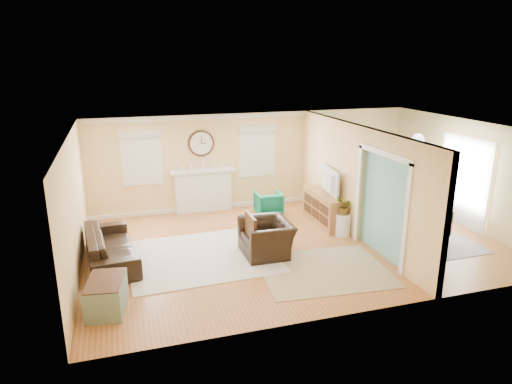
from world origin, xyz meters
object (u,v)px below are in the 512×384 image
credenza (325,208)px  dining_table (408,222)px  sofa (111,247)px  green_chair (268,203)px  eames_chair (266,238)px

credenza → dining_table: bearing=-40.6°
sofa → green_chair: size_ratio=3.37×
eames_chair → green_chair: (0.85, 2.40, -0.06)m
green_chair → dining_table: (2.65, -2.35, 0.01)m
dining_table → eames_chair: bearing=92.3°
sofa → eames_chair: bearing=-105.7°
green_chair → credenza: (1.14, -1.07, 0.09)m
sofa → green_chair: bearing=-71.0°
eames_chair → green_chair: eames_chair is taller
green_chair → dining_table: dining_table is taller
sofa → green_chair: sofa is taller
credenza → green_chair: bearing=137.0°
eames_chair → credenza: (2.00, 1.33, 0.03)m
credenza → dining_table: 1.98m
eames_chair → credenza: 2.40m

